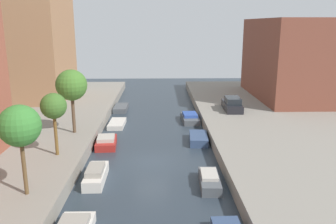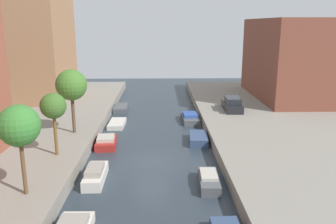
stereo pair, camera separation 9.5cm
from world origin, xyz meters
name	(u,v)px [view 1 (the left image)]	position (x,y,z in m)	size (l,w,h in m)	color
ground_plane	(152,162)	(0.00, 0.00, 0.00)	(84.00, 84.00, 0.00)	#28333D
apartment_tower_far	(22,11)	(-16.00, 19.41, 11.74)	(10.00, 10.47, 21.48)	#9E704C
low_block_right	(296,59)	(18.00, 19.21, 5.94)	(10.00, 15.98, 9.88)	brown
street_tree_1	(20,126)	(-6.85, -6.90, 4.94)	(2.26, 2.26, 5.10)	brown
street_tree_2	(54,107)	(-6.85, -0.86, 4.58)	(1.84, 1.84, 4.55)	brown
street_tree_3	(71,85)	(-6.85, 4.48, 5.16)	(2.64, 2.64, 5.52)	brown
parked_car	(232,105)	(8.61, 12.27, 1.62)	(1.85, 4.43, 1.48)	black
moored_boat_left_2	(96,175)	(-3.68, -3.25, 0.45)	(1.27, 3.64, 1.06)	beige
moored_boat_left_3	(106,142)	(-3.99, 3.61, 0.39)	(1.88, 3.26, 0.92)	maroon
moored_boat_left_4	(117,124)	(-3.78, 9.75, 0.24)	(1.63, 3.49, 0.47)	beige
moored_boat_left_5	(121,108)	(-4.09, 16.38, 0.29)	(1.60, 3.58, 0.59)	#4C5156
moored_boat_right_2	(209,180)	(3.80, -4.13, 0.38)	(1.36, 3.36, 0.84)	#4C5156
moored_boat_right_3	(198,139)	(4.05, 4.46, 0.34)	(1.76, 3.32, 0.69)	#33476B
moored_boat_right_4	(190,118)	(3.89, 11.28, 0.38)	(1.87, 3.85, 0.89)	#4C5156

